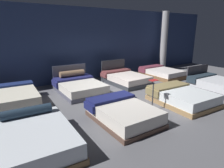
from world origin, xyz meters
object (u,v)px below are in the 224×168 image
object	(u,v)px
bed_2	(182,97)
bed_3	(216,85)
bed_5	(79,86)
bed_6	(125,78)
price_sign	(153,99)
bed_7	(161,73)
bed_0	(34,139)
bed_1	(123,113)
bed_4	(14,98)
support_pillar	(164,42)

from	to	relation	value
bed_2	bed_3	distance (m)	2.31
bed_5	bed_6	size ratio (longest dim) A/B	1.02
price_sign	bed_2	bearing A→B (deg)	-7.03
price_sign	bed_7	bearing A→B (deg)	38.93
bed_0	price_sign	size ratio (longest dim) A/B	2.26
bed_6	price_sign	xyz separation A→B (m)	(-1.23, -2.99, 0.14)
bed_1	bed_4	distance (m)	3.79
bed_2	price_sign	bearing A→B (deg)	175.96
price_sign	support_pillar	world-z (taller)	support_pillar
support_pillar	bed_7	bearing A→B (deg)	-139.35
bed_2	bed_5	bearing A→B (deg)	130.34
bed_2	price_sign	size ratio (longest dim) A/B	2.16
bed_0	bed_2	distance (m)	4.86
bed_2	price_sign	distance (m)	1.27
bed_4	support_pillar	distance (m)	8.79
support_pillar	bed_0	bearing A→B (deg)	-153.92
support_pillar	bed_2	bearing A→B (deg)	-131.30
price_sign	support_pillar	bearing A→B (deg)	39.42
bed_2	bed_3	bearing A→B (deg)	4.85
bed_4	bed_6	distance (m)	4.81
bed_0	bed_2	xyz separation A→B (m)	(4.86, -0.04, -0.01)
bed_6	bed_7	xyz separation A→B (m)	(2.35, -0.10, -0.01)
support_pillar	bed_6	bearing A→B (deg)	-163.60
bed_4	bed_7	bearing A→B (deg)	3.50
support_pillar	bed_3	bearing A→B (deg)	-108.84
bed_7	price_sign	distance (m)	4.60
bed_0	bed_7	distance (m)	7.79
bed_0	bed_6	xyz separation A→B (m)	(4.84, 3.10, -0.01)
support_pillar	price_sign	bearing A→B (deg)	-140.58
bed_2	bed_6	distance (m)	3.15
bed_6	bed_5	bearing A→B (deg)	179.29
bed_4	bed_6	size ratio (longest dim) A/B	1.01
bed_3	bed_6	world-z (taller)	bed_6
bed_4	bed_2	bearing A→B (deg)	-28.68
bed_4	bed_5	xyz separation A→B (m)	(2.43, 0.12, 0.00)
bed_0	bed_1	distance (m)	2.38
bed_3	bed_7	distance (m)	2.97
bed_6	bed_7	distance (m)	2.35
bed_7	bed_4	bearing A→B (deg)	-179.68
bed_0	bed_2	world-z (taller)	bed_0
bed_1	support_pillar	xyz separation A→B (m)	(6.21, 4.18, 1.51)
bed_5	bed_4	bearing A→B (deg)	-175.75
bed_7	support_pillar	distance (m)	2.40
bed_2	bed_6	world-z (taller)	bed_6
bed_7	support_pillar	xyz separation A→B (m)	(1.41, 1.21, 1.53)
bed_0	bed_6	world-z (taller)	bed_6
support_pillar	bed_1	bearing A→B (deg)	-146.04
price_sign	bed_5	bearing A→B (deg)	111.10
bed_3	bed_7	xyz separation A→B (m)	(0.02, 2.97, -0.04)
bed_0	price_sign	distance (m)	3.61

